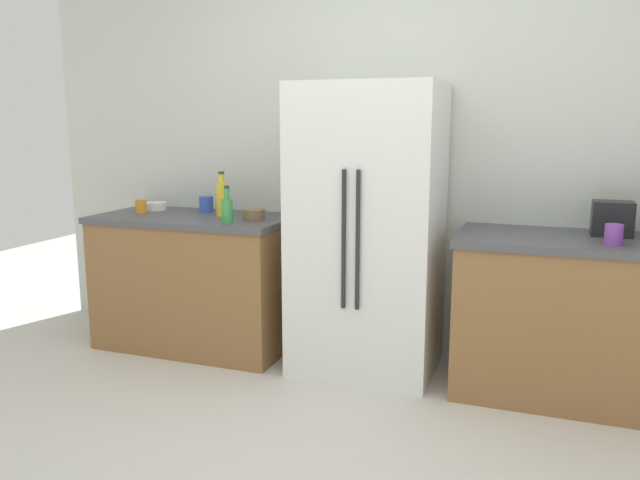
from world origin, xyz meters
name	(u,v)px	position (x,y,z in m)	size (l,w,h in m)	color
kitchen_back_panel	(397,143)	(0.00, 1.74, 1.36)	(5.05, 0.10, 2.71)	silver
counter_left	(196,281)	(-1.25, 1.35, 0.44)	(1.29, 0.68, 0.88)	olive
counter_right	(593,320)	(1.19, 1.35, 0.44)	(1.46, 0.68, 0.88)	olive
refrigerator	(367,231)	(-0.08, 1.35, 0.85)	(0.83, 0.66, 1.71)	white
toaster	(612,219)	(1.25, 1.48, 0.98)	(0.21, 0.15, 0.19)	black
bottle_a	(222,198)	(-1.07, 1.41, 1.00)	(0.07, 0.07, 0.29)	yellow
bottle_b	(227,209)	(-0.90, 1.16, 0.97)	(0.07, 0.07, 0.23)	green
cup_a	(614,235)	(1.24, 1.19, 0.94)	(0.09, 0.09, 0.11)	purple
cup_b	(141,206)	(-1.65, 1.34, 0.93)	(0.07, 0.07, 0.09)	orange
cup_c	(206,204)	(-1.26, 1.52, 0.94)	(0.09, 0.09, 0.11)	blue
bowl_a	(254,214)	(-0.81, 1.33, 0.92)	(0.14, 0.14, 0.07)	brown
bowl_b	(156,206)	(-1.64, 1.49, 0.91)	(0.15, 0.15, 0.05)	white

